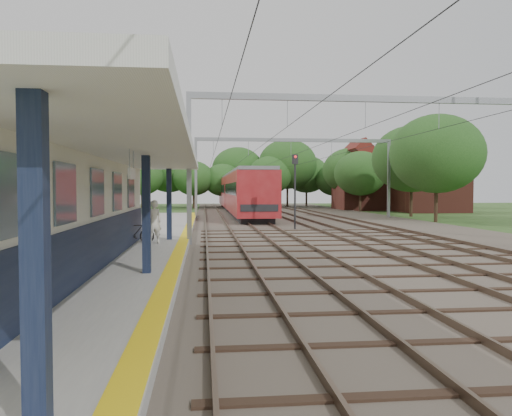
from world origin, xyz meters
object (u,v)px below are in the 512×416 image
person (154,222)px  train (239,192)px  bicycle (135,232)px  signal_post (295,181)px

person → train: train is taller
person → bicycle: 0.88m
bicycle → signal_post: 13.12m
train → signal_post: (1.85, -23.21, 0.82)m
person → signal_post: signal_post is taller
bicycle → train: 33.61m
train → signal_post: signal_post is taller
train → person: bearing=-100.2°
person → signal_post: 12.59m
person → train: size_ratio=0.05×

